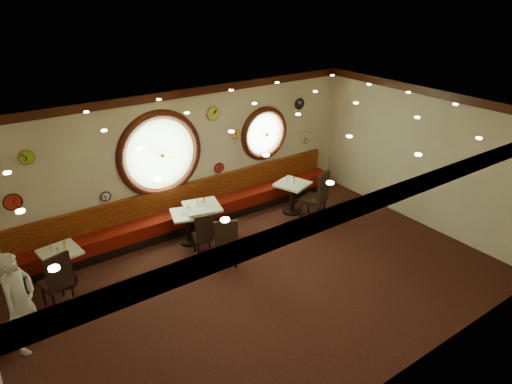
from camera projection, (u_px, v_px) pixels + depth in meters
name	position (u px, v px, depth m)	size (l,w,h in m)	color
floor	(262.00, 282.00, 8.82)	(9.00, 6.00, 0.00)	black
ceiling	(263.00, 121.00, 7.46)	(9.00, 6.00, 0.02)	#B38232
wall_back	(185.00, 159.00, 10.36)	(9.00, 0.02, 3.20)	beige
wall_front	(397.00, 295.00, 5.91)	(9.00, 0.02, 3.20)	beige
wall_right	(421.00, 157.00, 10.48)	(0.02, 6.00, 3.20)	beige
molding_back	(182.00, 93.00, 9.68)	(9.00, 0.10, 0.18)	black
molding_front	(411.00, 188.00, 5.31)	(9.00, 0.10, 0.18)	black
molding_right	(430.00, 92.00, 9.81)	(0.10, 6.00, 0.18)	black
banquette_base	(195.00, 222.00, 10.79)	(8.00, 0.55, 0.20)	black
banquette_seat	(194.00, 212.00, 10.69)	(8.00, 0.55, 0.30)	#5C0E07
banquette_back	(189.00, 194.00, 10.68)	(8.00, 0.10, 0.55)	#5B0907
porthole_left_glass	(160.00, 154.00, 9.94)	(1.66, 1.66, 0.02)	#77AE68
porthole_left_frame	(160.00, 154.00, 9.93)	(1.98, 1.98, 0.18)	black
porthole_left_ring	(161.00, 155.00, 9.91)	(1.61, 1.61, 0.03)	gold
porthole_right_glass	(264.00, 134.00, 11.42)	(1.10, 1.10, 0.02)	#77AE68
porthole_right_frame	(264.00, 134.00, 11.41)	(1.38, 1.38, 0.18)	black
porthole_right_ring	(265.00, 134.00, 11.38)	(1.09, 1.09, 0.03)	gold
wall_clock_0	(213.00, 113.00, 10.32)	(0.30, 0.30, 0.03)	#B2D041
wall_clock_1	(13.00, 202.00, 8.48)	(0.32, 0.32, 0.03)	red
wall_clock_2	(106.00, 196.00, 9.51)	(0.20, 0.20, 0.03)	white
wall_clock_3	(27.00, 157.00, 8.35)	(0.26, 0.26, 0.03)	#8BCC28
wall_clock_4	(305.00, 137.00, 12.24)	(0.34, 0.34, 0.03)	silver
wall_clock_5	(299.00, 104.00, 11.71)	(0.28, 0.28, 0.03)	black
wall_clock_6	(219.00, 168.00, 10.94)	(0.24, 0.24, 0.03)	red
wall_clock_7	(236.00, 134.00, 10.89)	(0.22, 0.22, 0.03)	#F6D652
table_a	(62.00, 263.00, 8.56)	(0.76, 0.76, 0.74)	black
table_b	(188.00, 224.00, 9.94)	(0.83, 0.83, 0.74)	black
table_c	(203.00, 218.00, 10.08)	(0.91, 0.91, 0.83)	black
table_d	(292.00, 194.00, 11.24)	(0.92, 0.92, 0.80)	black
chair_a	(57.00, 277.00, 7.90)	(0.57, 0.57, 0.68)	black
chair_b	(204.00, 232.00, 9.40)	(0.51, 0.51, 0.62)	black
chair_c	(226.00, 240.00, 9.02)	(0.61, 0.61, 0.68)	black
chair_d	(318.00, 193.00, 10.77)	(0.69, 0.69, 0.78)	black
condiment_a_salt	(51.00, 249.00, 8.40)	(0.04, 0.04, 0.11)	silver
condiment_b_salt	(183.00, 212.00, 9.76)	(0.03, 0.03, 0.09)	silver
condiment_c_salt	(198.00, 202.00, 9.96)	(0.04, 0.04, 0.11)	silver
condiment_d_salt	(287.00, 180.00, 11.13)	(0.04, 0.04, 0.11)	silver
condiment_a_pepper	(58.00, 251.00, 8.36)	(0.04, 0.04, 0.10)	silver
condiment_b_pepper	(189.00, 212.00, 9.75)	(0.04, 0.04, 0.10)	silver
condiment_c_pepper	(201.00, 203.00, 9.93)	(0.04, 0.04, 0.11)	silver
condiment_d_pepper	(294.00, 181.00, 11.09)	(0.03, 0.03, 0.10)	silver
condiment_a_bottle	(65.00, 245.00, 8.50)	(0.04, 0.04, 0.14)	gold
condiment_b_bottle	(188.00, 208.00, 9.85)	(0.05, 0.05, 0.16)	gold
condiment_c_bottle	(204.00, 200.00, 10.02)	(0.04, 0.04, 0.14)	gold
condiment_d_bottle	(294.00, 179.00, 11.14)	(0.05, 0.05, 0.15)	yellow
waiter	(20.00, 302.00, 6.92)	(0.63, 0.41, 1.72)	silver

